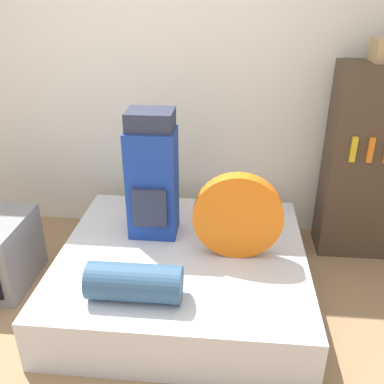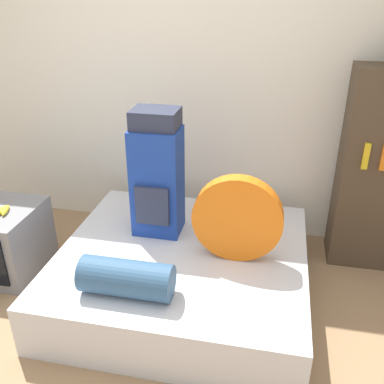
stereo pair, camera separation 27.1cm
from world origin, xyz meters
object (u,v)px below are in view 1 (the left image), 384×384
sleeping_roll (134,282)px  bookshelf (376,164)px  backpack (152,177)px  tent_bag (238,216)px

sleeping_roll → bookshelf: bookshelf is taller
backpack → tent_bag: backpack is taller
tent_bag → bookshelf: bookshelf is taller
tent_bag → sleeping_roll: bearing=-139.1°
backpack → tent_bag: 0.66m
tent_bag → bookshelf: size_ratio=0.39×
tent_bag → bookshelf: bearing=34.7°
sleeping_roll → backpack: bearing=91.2°
backpack → sleeping_roll: size_ratio=1.66×
tent_bag → sleeping_roll: size_ratio=1.07×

